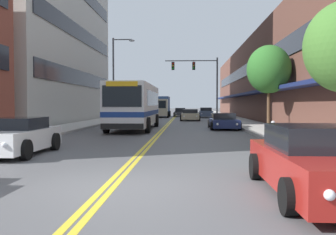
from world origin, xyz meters
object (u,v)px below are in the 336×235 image
(car_red_parked_right_foreground, at_px, (317,162))
(street_tree_right_mid, at_px, (269,69))
(car_dark_grey_moving_lead, at_px, (180,112))
(street_lamp_left_far, at_px, (116,73))
(city_bus, at_px, (135,104))
(car_black_parked_left_mid, at_px, (125,116))
(car_navy_parked_right_far, at_px, (224,121))
(car_slate_blue_parked_right_mid, at_px, (206,113))
(car_white_parked_left_far, at_px, (17,137))
(box_truck, at_px, (160,106))
(traffic_signal_mast, at_px, (200,76))
(fire_hydrant, at_px, (273,129))
(car_beige_moving_second, at_px, (190,115))

(car_red_parked_right_foreground, bearing_deg, street_tree_right_mid, 80.80)
(car_dark_grey_moving_lead, relative_size, street_lamp_left_far, 0.55)
(car_red_parked_right_foreground, height_order, street_lamp_left_far, street_lamp_left_far)
(city_bus, xyz_separation_m, car_black_parked_left_mid, (-2.38, 9.76, -1.20))
(car_navy_parked_right_far, bearing_deg, car_slate_blue_parked_right_mid, 90.28)
(car_white_parked_left_far, relative_size, box_truck, 0.62)
(city_bus, xyz_separation_m, car_navy_parked_right_far, (6.39, 0.56, -1.24))
(car_dark_grey_moving_lead, bearing_deg, city_bus, -95.45)
(car_dark_grey_moving_lead, height_order, street_tree_right_mid, street_tree_right_mid)
(car_slate_blue_parked_right_mid, relative_size, car_navy_parked_right_far, 0.88)
(street_lamp_left_far, bearing_deg, street_tree_right_mid, -39.54)
(car_dark_grey_moving_lead, relative_size, traffic_signal_mast, 0.62)
(car_red_parked_right_foreground, height_order, street_tree_right_mid, street_tree_right_mid)
(city_bus, relative_size, fire_hydrant, 13.31)
(car_white_parked_left_far, bearing_deg, car_red_parked_right_foreground, -32.27)
(car_dark_grey_moving_lead, height_order, fire_hydrant, car_dark_grey_moving_lead)
(box_truck, height_order, street_lamp_left_far, street_lamp_left_far)
(car_slate_blue_parked_right_mid, height_order, car_beige_moving_second, car_slate_blue_parked_right_mid)
(car_dark_grey_moving_lead, distance_m, box_truck, 4.44)
(car_white_parked_left_far, bearing_deg, street_tree_right_mid, 46.82)
(car_slate_blue_parked_right_mid, xyz_separation_m, car_beige_moving_second, (-2.19, -9.29, -0.05))
(street_lamp_left_far, bearing_deg, car_black_parked_left_mid, 61.56)
(city_bus, height_order, street_tree_right_mid, street_tree_right_mid)
(car_dark_grey_moving_lead, height_order, box_truck, box_truck)
(car_navy_parked_right_far, xyz_separation_m, street_lamp_left_far, (-9.38, 8.07, 4.23))
(car_beige_moving_second, bearing_deg, street_lamp_left_far, -140.14)
(car_dark_grey_moving_lead, relative_size, street_tree_right_mid, 0.80)
(car_navy_parked_right_far, height_order, car_dark_grey_moving_lead, car_dark_grey_moving_lead)
(city_bus, xyz_separation_m, car_white_parked_left_far, (-2.36, -13.72, -1.16))
(car_navy_parked_right_far, xyz_separation_m, box_truck, (-6.43, 24.97, 0.95))
(car_red_parked_right_foreground, distance_m, car_slate_blue_parked_right_mid, 43.00)
(car_navy_parked_right_far, relative_size, car_beige_moving_second, 1.11)
(city_bus, height_order, car_white_parked_left_far, city_bus)
(car_black_parked_left_mid, xyz_separation_m, box_truck, (2.34, 15.77, 0.90))
(street_lamp_left_far, xyz_separation_m, fire_hydrant, (10.97, -16.68, -4.20))
(car_navy_parked_right_far, xyz_separation_m, traffic_signal_mast, (-1.14, 16.34, 4.56))
(car_black_parked_left_mid, distance_m, car_navy_parked_right_far, 12.71)
(car_slate_blue_parked_right_mid, height_order, car_dark_grey_moving_lead, car_slate_blue_parked_right_mid)
(car_black_parked_left_mid, distance_m, car_slate_blue_parked_right_mid, 16.52)
(car_navy_parked_right_far, bearing_deg, car_dark_grey_moving_lead, 97.32)
(car_black_parked_left_mid, relative_size, car_navy_parked_right_far, 0.94)
(car_white_parked_left_far, height_order, street_tree_right_mid, street_tree_right_mid)
(car_slate_blue_parked_right_mid, bearing_deg, car_beige_moving_second, -103.28)
(car_white_parked_left_far, relative_size, street_lamp_left_far, 0.55)
(street_lamp_left_far, bearing_deg, car_red_parked_right_foreground, -71.52)
(city_bus, bearing_deg, street_tree_right_mid, -8.83)
(city_bus, relative_size, car_white_parked_left_far, 2.48)
(box_truck, distance_m, street_lamp_left_far, 17.47)
(car_white_parked_left_far, xyz_separation_m, fire_hydrant, (10.33, 5.65, -0.06))
(car_black_parked_left_mid, height_order, car_red_parked_right_foreground, car_red_parked_right_foreground)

